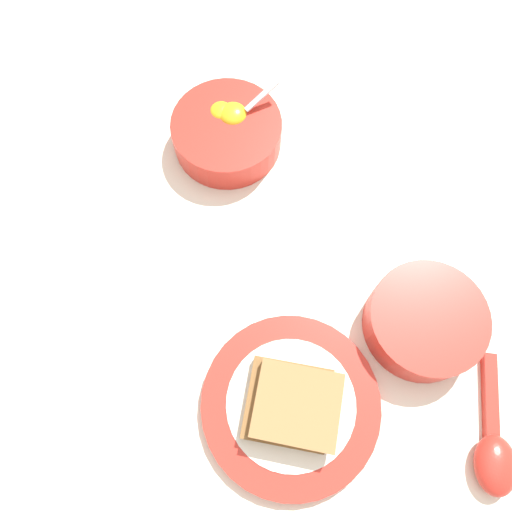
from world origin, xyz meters
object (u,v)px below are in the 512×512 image
Objects in this scene: toast_plate at (291,404)px; soup_spoon at (494,452)px; egg_bowl at (227,132)px; congee_bowl at (425,321)px; toast_sandwich at (292,405)px.

toast_plate is 1.30× the size of soup_spoon.
egg_bowl is at bearing 121.07° from toast_plate.
congee_bowl is (0.12, 0.13, 0.02)m from toast_plate.
toast_plate is at bearing 113.12° from toast_sandwich.
egg_bowl is at bearing 150.64° from congee_bowl.
congee_bowl reaches higher than soup_spoon.
congee_bowl reaches higher than toast_sandwich.
congee_bowl is (0.30, -0.17, 0.00)m from egg_bowl.
egg_bowl is 1.09× the size of congee_bowl.
soup_spoon is (0.22, 0.02, -0.02)m from toast_sandwich.
toast_plate is at bearing -174.42° from soup_spoon.
egg_bowl is at bearing 145.08° from soup_spoon.
soup_spoon is 1.15× the size of congee_bowl.
toast_plate is at bearing -58.93° from egg_bowl.
toast_sandwich is at bearing -66.88° from toast_plate.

